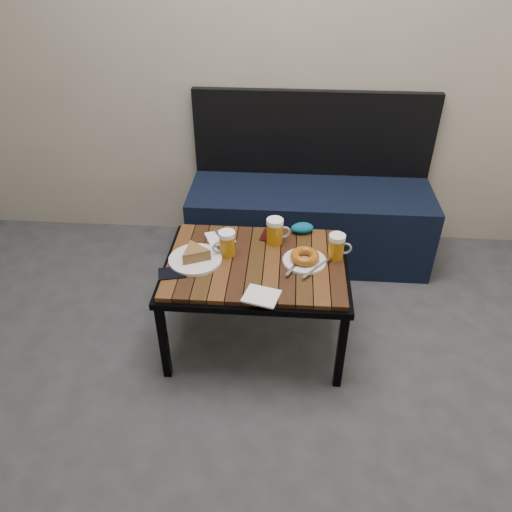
# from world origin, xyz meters

# --- Properties ---
(bench) EXTENTS (1.40, 0.50, 0.95)m
(bench) POSITION_xyz_m (0.19, 1.76, 0.27)
(bench) COLOR black
(bench) RESTS_ON ground
(cafe_table) EXTENTS (0.84, 0.62, 0.47)m
(cafe_table) POSITION_xyz_m (-0.07, 0.99, 0.43)
(cafe_table) COLOR black
(cafe_table) RESTS_ON ground
(beer_mug_left) EXTENTS (0.12, 0.10, 0.12)m
(beer_mug_left) POSITION_xyz_m (-0.21, 1.04, 0.53)
(beer_mug_left) COLOR #AE710E
(beer_mug_left) RESTS_ON cafe_table
(beer_mug_centre) EXTENTS (0.12, 0.09, 0.13)m
(beer_mug_centre) POSITION_xyz_m (0.01, 1.15, 0.54)
(beer_mug_centre) COLOR #AE710E
(beer_mug_centre) RESTS_ON cafe_table
(beer_mug_right) EXTENTS (0.11, 0.08, 0.12)m
(beer_mug_right) POSITION_xyz_m (0.29, 1.05, 0.53)
(beer_mug_right) COLOR #AE710E
(beer_mug_right) RESTS_ON cafe_table
(plate_pie) EXTENTS (0.24, 0.24, 0.07)m
(plate_pie) POSITION_xyz_m (-0.35, 0.97, 0.50)
(plate_pie) COLOR white
(plate_pie) RESTS_ON cafe_table
(plate_bagel) EXTENTS (0.22, 0.24, 0.05)m
(plate_bagel) POSITION_xyz_m (0.15, 1.00, 0.49)
(plate_bagel) COLOR white
(plate_bagel) RESTS_ON cafe_table
(napkin_left) EXTENTS (0.16, 0.16, 0.01)m
(napkin_left) POSITION_xyz_m (-0.26, 1.17, 0.48)
(napkin_left) COLOR white
(napkin_left) RESTS_ON cafe_table
(napkin_right) EXTENTS (0.17, 0.15, 0.01)m
(napkin_right) POSITION_xyz_m (-0.03, 0.74, 0.48)
(napkin_right) COLOR white
(napkin_right) RESTS_ON cafe_table
(passport_navy) EXTENTS (0.14, 0.11, 0.01)m
(passport_navy) POSITION_xyz_m (-0.43, 0.87, 0.47)
(passport_navy) COLOR black
(passport_navy) RESTS_ON cafe_table
(passport_burgundy) EXTENTS (0.10, 0.12, 0.01)m
(passport_burgundy) POSITION_xyz_m (-0.02, 1.21, 0.47)
(passport_burgundy) COLOR black
(passport_burgundy) RESTS_ON cafe_table
(knit_pouch) EXTENTS (0.13, 0.10, 0.05)m
(knit_pouch) POSITION_xyz_m (0.14, 1.25, 0.50)
(knit_pouch) COLOR navy
(knit_pouch) RESTS_ON cafe_table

